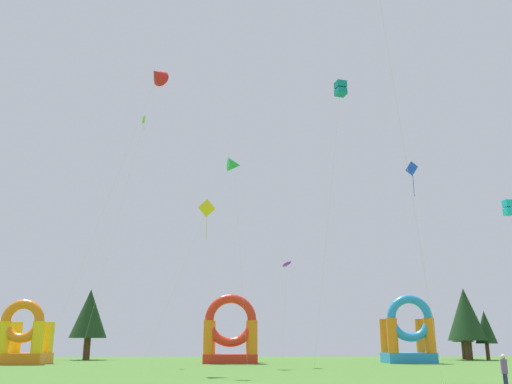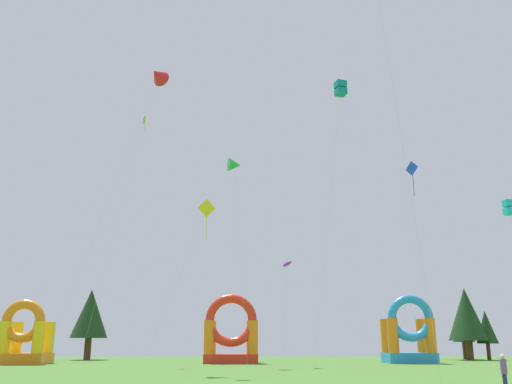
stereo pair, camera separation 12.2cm
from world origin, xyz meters
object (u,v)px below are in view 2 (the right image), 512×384
object	(u,v)px
kite_yellow_diamond	(207,210)
inflatable_blue_arch	(409,337)
kite_lime_diamond	(144,124)
inflatable_orange_dome	(231,337)
kite_green_delta	(235,165)
inflatable_red_slide	(25,340)
kite_red_delta	(158,75)
kite_cyan_box	(508,208)
person_midfield	(504,370)
kite_teal_box	(340,89)
kite_blue_diamond	(413,172)
kite_purple_parafoil	(287,264)

from	to	relation	value
kite_yellow_diamond	inflatable_blue_arch	xyz separation A→B (m)	(21.30, 22.18, -9.04)
kite_lime_diamond	inflatable_orange_dome	size ratio (longest dim) A/B	3.79
kite_green_delta	inflatable_red_slide	distance (m)	28.78
kite_red_delta	inflatable_blue_arch	xyz separation A→B (m)	(26.79, 13.93, -24.23)
kite_lime_diamond	kite_cyan_box	distance (m)	42.01
kite_red_delta	kite_cyan_box	world-z (taller)	kite_red_delta
kite_yellow_diamond	kite_lime_diamond	xyz separation A→B (m)	(-8.69, 20.29, 14.97)
kite_yellow_diamond	inflatable_blue_arch	bearing A→B (deg)	46.17
kite_cyan_box	person_midfield	distance (m)	13.07
kite_green_delta	inflatable_orange_dome	distance (m)	18.81
kite_cyan_box	person_midfield	xyz separation A→B (m)	(-4.87, -7.34, -9.65)
kite_cyan_box	kite_teal_box	bearing A→B (deg)	148.93
kite_lime_diamond	kite_red_delta	bearing A→B (deg)	-75.11
inflatable_red_slide	kite_green_delta	bearing A→B (deg)	-12.15
kite_teal_box	inflatable_red_slide	xyz separation A→B (m)	(-30.39, 21.06, -19.23)
kite_teal_box	inflatable_red_slide	distance (m)	41.68
kite_blue_diamond	inflatable_red_slide	xyz separation A→B (m)	(-35.11, 22.90, -11.81)
kite_green_delta	kite_cyan_box	bearing A→B (deg)	-50.82
kite_cyan_box	inflatable_orange_dome	bearing A→B (deg)	122.86
kite_red_delta	kite_lime_diamond	xyz separation A→B (m)	(-3.20, 12.03, -0.22)
kite_lime_diamond	inflatable_red_slide	size ratio (longest dim) A/B	4.21
inflatable_orange_dome	kite_teal_box	bearing A→B (deg)	-68.78
kite_blue_diamond	kite_purple_parafoil	size ratio (longest dim) A/B	1.48
kite_red_delta	inflatable_blue_arch	distance (m)	38.71
person_midfield	kite_lime_diamond	bearing A→B (deg)	29.91
kite_lime_diamond	kite_yellow_diamond	bearing A→B (deg)	-66.80
kite_red_delta	kite_blue_diamond	bearing A→B (deg)	-26.73
kite_teal_box	inflatable_orange_dome	xyz separation A→B (m)	(-8.73, 22.47, -18.94)
inflatable_orange_dome	kite_lime_diamond	bearing A→B (deg)	-169.55
kite_teal_box	inflatable_orange_dome	size ratio (longest dim) A/B	3.05
kite_red_delta	kite_cyan_box	xyz separation A→B (m)	(25.37, -14.25, -16.28)
kite_yellow_diamond	kite_blue_diamond	bearing A→B (deg)	-7.98
kite_red_delta	kite_purple_parafoil	distance (m)	22.22
kite_green_delta	kite_cyan_box	xyz separation A→B (m)	(17.98, -22.06, -9.84)
kite_green_delta	kite_lime_diamond	size ratio (longest dim) A/B	0.77
kite_lime_diamond	kite_cyan_box	bearing A→B (deg)	-42.61
kite_green_delta	kite_purple_parafoil	bearing A→B (deg)	-20.76
kite_red_delta	person_midfield	bearing A→B (deg)	-46.48
kite_teal_box	inflatable_red_slide	world-z (taller)	kite_teal_box
kite_cyan_box	inflatable_red_slide	distance (m)	48.73
kite_teal_box	kite_green_delta	world-z (taller)	kite_teal_box
kite_teal_box	kite_lime_diamond	size ratio (longest dim) A/B	0.81
kite_blue_diamond	person_midfield	distance (m)	17.34
kite_teal_box	kite_purple_parafoil	bearing A→B (deg)	102.56
kite_yellow_diamond	kite_red_delta	bearing A→B (deg)	123.65
kite_lime_diamond	kite_green_delta	bearing A→B (deg)	-21.71
kite_green_delta	inflatable_blue_arch	size ratio (longest dim) A/B	2.92
kite_lime_diamond	inflatable_orange_dome	xyz separation A→B (m)	(10.36, 1.91, -24.02)
kite_teal_box	person_midfield	xyz separation A→B (m)	(4.61, -13.06, -20.64)
kite_blue_diamond	kite_teal_box	xyz separation A→B (m)	(-4.71, 1.84, 7.42)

